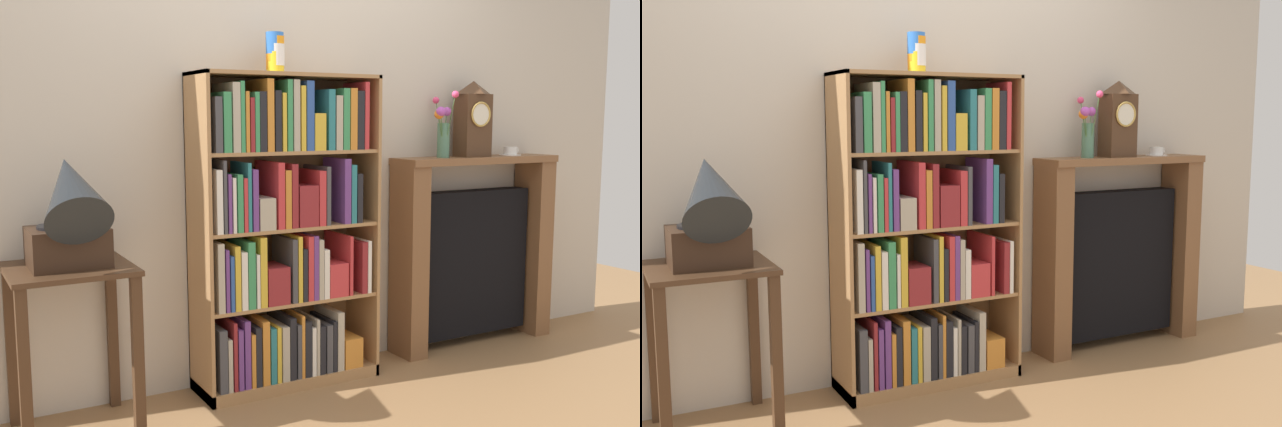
% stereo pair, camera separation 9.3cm
% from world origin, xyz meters
% --- Properties ---
extents(ground_plane, '(7.83, 6.40, 0.02)m').
position_xyz_m(ground_plane, '(0.00, 0.00, -0.01)').
color(ground_plane, '#997047').
extents(wall_back, '(4.83, 0.08, 2.60)m').
position_xyz_m(wall_back, '(0.10, 0.32, 1.30)').
color(wall_back, beige).
rests_on(wall_back, ground).
extents(bookshelf, '(0.93, 0.32, 1.57)m').
position_xyz_m(bookshelf, '(-0.02, 0.11, 0.74)').
color(bookshelf, '#A87A4C').
rests_on(bookshelf, ground).
extents(cup_stack, '(0.09, 0.09, 0.20)m').
position_xyz_m(cup_stack, '(-0.05, 0.13, 1.67)').
color(cup_stack, yellow).
rests_on(cup_stack, bookshelf).
extents(side_table_left, '(0.50, 0.51, 0.73)m').
position_xyz_m(side_table_left, '(-1.07, 0.03, 0.54)').
color(side_table_left, '#472D1C').
rests_on(side_table_left, ground).
extents(gramophone, '(0.31, 0.50, 0.55)m').
position_xyz_m(gramophone, '(-1.07, -0.06, 0.98)').
color(gramophone, '#382316').
rests_on(gramophone, side_table_left).
extents(fireplace_mantel, '(1.08, 0.25, 1.13)m').
position_xyz_m(fireplace_mantel, '(1.27, 0.18, 0.55)').
color(fireplace_mantel, brown).
rests_on(fireplace_mantel, ground).
extents(mantel_clock, '(0.19, 0.14, 0.44)m').
position_xyz_m(mantel_clock, '(1.24, 0.15, 1.35)').
color(mantel_clock, '#472D1C').
rests_on(mantel_clock, fireplace_mantel).
extents(flower_vase, '(0.15, 0.20, 0.37)m').
position_xyz_m(flower_vase, '(1.02, 0.15, 1.29)').
color(flower_vase, '#4C7A60').
rests_on(flower_vase, fireplace_mantel).
extents(teacup_with_saucer, '(0.13, 0.13, 0.05)m').
position_xyz_m(teacup_with_saucer, '(1.54, 0.16, 1.15)').
color(teacup_with_saucer, white).
rests_on(teacup_with_saucer, fireplace_mantel).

